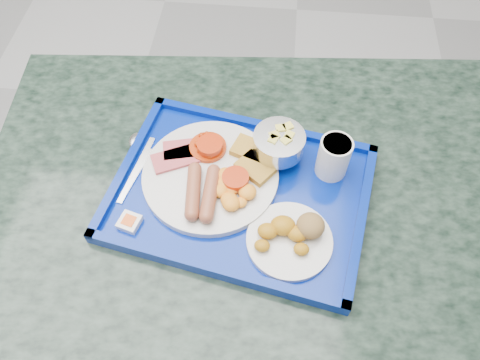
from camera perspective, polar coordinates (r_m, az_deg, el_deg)
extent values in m
plane|color=gray|center=(1.71, -17.47, -6.74)|extent=(6.00, 6.00, 0.00)
cylinder|color=gray|center=(1.53, 1.50, -14.55)|extent=(0.52, 0.52, 0.03)
cylinder|color=gray|center=(1.23, 1.84, -9.56)|extent=(0.10, 0.10, 0.63)
cube|color=black|center=(0.94, 2.38, -1.24)|extent=(1.16, 0.82, 0.04)
cube|color=#031E8C|center=(0.90, 0.00, -1.69)|extent=(0.53, 0.43, 0.02)
cube|color=#031E8C|center=(0.99, 2.77, 6.66)|extent=(0.47, 0.11, 0.01)
cube|color=#031E8C|center=(0.82, -3.38, -10.70)|extent=(0.47, 0.11, 0.01)
cube|color=#031E8C|center=(0.88, 14.51, -4.74)|extent=(0.08, 0.35, 0.01)
cube|color=#031E8C|center=(0.95, -13.42, 2.15)|extent=(0.08, 0.35, 0.01)
cylinder|color=silver|center=(0.91, -3.62, 0.57)|extent=(0.26, 0.26, 0.01)
cube|color=#CF525A|center=(0.94, -6.59, 3.76)|extent=(0.10, 0.07, 0.01)
cube|color=#CF525A|center=(0.92, -7.90, 2.58)|extent=(0.10, 0.08, 0.01)
cylinder|color=#B93307|center=(0.93, -3.93, 4.00)|extent=(0.07, 0.07, 0.01)
sphere|color=#B93307|center=(0.92, -4.92, 3.60)|extent=(0.01, 0.01, 0.01)
sphere|color=#B93307|center=(0.93, -4.08, 4.32)|extent=(0.01, 0.01, 0.01)
sphere|color=#B93307|center=(0.93, -4.14, 4.73)|extent=(0.01, 0.01, 0.01)
sphere|color=#B93307|center=(0.95, -4.07, 5.61)|extent=(0.01, 0.01, 0.01)
sphere|color=#B93307|center=(0.91, -3.69, 2.93)|extent=(0.01, 0.01, 0.01)
sphere|color=#B93307|center=(0.91, -3.54, 3.20)|extent=(0.01, 0.01, 0.01)
sphere|color=#B93307|center=(0.92, -4.66, 3.80)|extent=(0.01, 0.01, 0.01)
sphere|color=#B93307|center=(0.94, -2.74, 4.92)|extent=(0.01, 0.01, 0.01)
sphere|color=#B93307|center=(0.94, -3.72, 5.55)|extent=(0.01, 0.01, 0.01)
sphere|color=#B93307|center=(0.93, -5.26, 4.38)|extent=(0.01, 0.01, 0.01)
sphere|color=#B93307|center=(0.92, -2.69, 3.72)|extent=(0.01, 0.01, 0.01)
sphere|color=#B93307|center=(0.94, -4.72, 5.46)|extent=(0.01, 0.01, 0.01)
cube|color=#B6842D|center=(0.93, 1.26, 3.73)|extent=(0.08, 0.07, 0.01)
cube|color=#B6842D|center=(0.90, 1.88, 1.49)|extent=(0.09, 0.08, 0.01)
cylinder|color=brown|center=(0.87, -5.72, -1.34)|extent=(0.04, 0.10, 0.03)
cylinder|color=brown|center=(0.86, -3.66, -1.62)|extent=(0.03, 0.10, 0.03)
ellipsoid|color=#FF9B2A|center=(0.87, -0.99, -0.99)|extent=(0.03, 0.03, 0.02)
ellipsoid|color=#FF9B2A|center=(0.85, -1.09, -2.85)|extent=(0.03, 0.03, 0.02)
ellipsoid|color=#FF9B2A|center=(0.86, -1.21, -2.79)|extent=(0.02, 0.02, 0.02)
ellipsoid|color=#FF9B2A|center=(0.86, 0.92, -1.45)|extent=(0.03, 0.03, 0.02)
ellipsoid|color=#FF9B2A|center=(0.87, -1.88, -0.46)|extent=(0.03, 0.03, 0.02)
ellipsoid|color=#FF9B2A|center=(0.86, -1.33, -2.42)|extent=(0.03, 0.03, 0.02)
ellipsoid|color=#FF9B2A|center=(0.88, -1.76, 0.54)|extent=(0.04, 0.04, 0.02)
ellipsoid|color=#FF9B2A|center=(0.87, -2.42, -1.27)|extent=(0.03, 0.03, 0.02)
ellipsoid|color=#FF9B2A|center=(0.86, 0.13, -2.74)|extent=(0.02, 0.02, 0.01)
ellipsoid|color=#FF9B2A|center=(0.88, -0.39, 0.65)|extent=(0.04, 0.04, 0.02)
ellipsoid|color=#FF9B2A|center=(0.86, -1.40, -2.70)|extent=(0.03, 0.03, 0.02)
cylinder|color=#AC1E04|center=(0.92, -3.70, 4.20)|extent=(0.05, 0.05, 0.01)
cylinder|color=#AC1E04|center=(0.87, -0.56, 0.16)|extent=(0.05, 0.05, 0.01)
cylinder|color=silver|center=(0.84, 6.02, -7.36)|extent=(0.15, 0.15, 0.01)
ellipsoid|color=#BD7E16|center=(0.82, 7.49, -8.35)|extent=(0.03, 0.02, 0.02)
ellipsoid|color=#BD7E16|center=(0.83, 7.02, -6.50)|extent=(0.04, 0.03, 0.02)
ellipsoid|color=#BD7E16|center=(0.83, 5.26, -5.54)|extent=(0.05, 0.04, 0.03)
ellipsoid|color=#BD7E16|center=(0.83, 3.39, -6.22)|extent=(0.04, 0.03, 0.02)
ellipsoid|color=#BD7E16|center=(0.82, 2.70, -7.99)|extent=(0.03, 0.02, 0.02)
ellipsoid|color=olive|center=(0.83, 8.60, -5.53)|extent=(0.05, 0.05, 0.04)
cylinder|color=#BDBEC0|center=(0.94, 4.58, 2.91)|extent=(0.06, 0.06, 0.01)
cylinder|color=#BDBEC0|center=(0.93, 4.64, 3.41)|extent=(0.02, 0.02, 0.02)
cylinder|color=#BDBEC0|center=(0.91, 4.76, 4.56)|extent=(0.10, 0.10, 0.04)
cube|color=#F6EA5D|center=(0.91, 4.95, 6.14)|extent=(0.02, 0.02, 0.01)
cube|color=#F6EA5D|center=(0.90, 5.99, 5.26)|extent=(0.02, 0.02, 0.01)
cube|color=#F6EA5D|center=(0.91, 5.83, 6.34)|extent=(0.02, 0.02, 0.01)
cube|color=#F6EA5D|center=(0.89, 4.06, 4.81)|extent=(0.02, 0.02, 0.01)
cube|color=#F6EA5D|center=(0.89, 5.62, 4.68)|extent=(0.03, 0.03, 0.01)
cube|color=#F6EA5D|center=(0.89, 4.20, 5.30)|extent=(0.02, 0.02, 0.01)
cylinder|color=white|center=(0.90, 11.34, 2.74)|extent=(0.06, 0.06, 0.09)
cylinder|color=orange|center=(0.88, 11.75, 4.22)|extent=(0.05, 0.05, 0.01)
cube|color=#BDBEC0|center=(0.94, -12.41, 0.88)|extent=(0.04, 0.12, 0.00)
ellipsoid|color=#BDBEC0|center=(0.98, -12.62, 4.77)|extent=(0.04, 0.04, 0.01)
cube|color=#BDBEC0|center=(0.94, -12.46, 1.29)|extent=(0.04, 0.16, 0.00)
cube|color=white|center=(0.88, -13.32, -5.03)|extent=(0.05, 0.05, 0.01)
cube|color=#FF5D1C|center=(0.87, -13.42, -4.79)|extent=(0.03, 0.03, 0.00)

